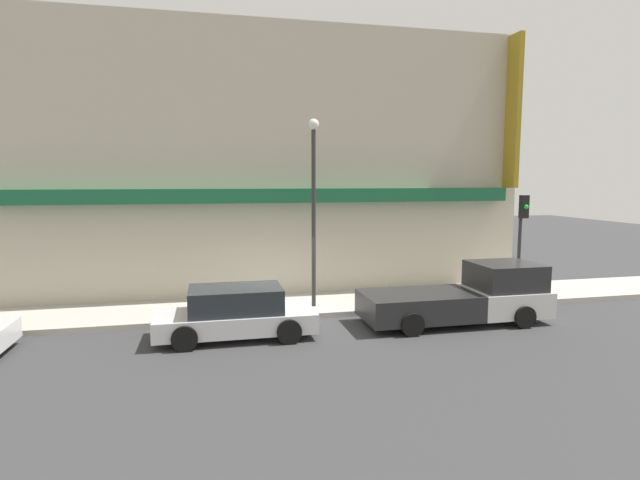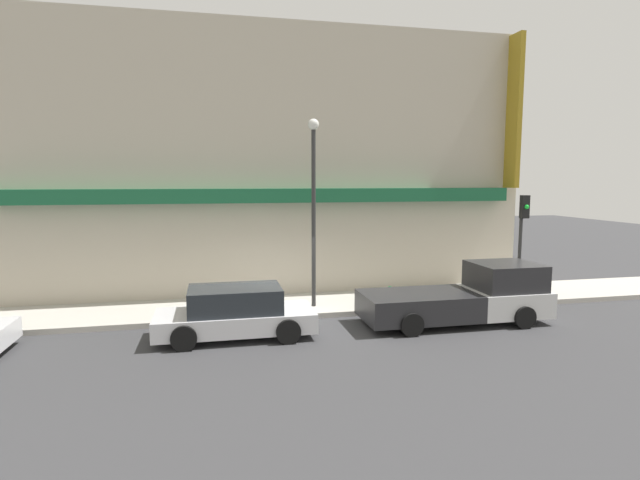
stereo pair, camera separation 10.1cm
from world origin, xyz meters
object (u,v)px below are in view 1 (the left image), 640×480
(pickup_truck, at_px, (466,297))
(traffic_light, at_px, (522,228))
(street_lamp, at_px, (314,192))
(fire_hydrant, at_px, (390,295))
(parked_car, at_px, (236,313))

(pickup_truck, distance_m, traffic_light, 3.98)
(street_lamp, relative_size, traffic_light, 1.67)
(pickup_truck, height_order, traffic_light, traffic_light)
(traffic_light, bearing_deg, street_lamp, 175.69)
(traffic_light, bearing_deg, fire_hydrant, 175.91)
(pickup_truck, relative_size, street_lamp, 0.93)
(pickup_truck, distance_m, fire_hydrant, 2.71)
(parked_car, xyz_separation_m, fire_hydrant, (5.32, 2.07, -0.22))
(fire_hydrant, bearing_deg, pickup_truck, -50.52)
(fire_hydrant, relative_size, traffic_light, 0.16)
(street_lamp, height_order, traffic_light, street_lamp)
(parked_car, bearing_deg, fire_hydrant, 21.97)
(pickup_truck, xyz_separation_m, parked_car, (-7.03, 0.00, -0.09))
(pickup_truck, height_order, street_lamp, street_lamp)
(pickup_truck, xyz_separation_m, fire_hydrant, (-1.71, 2.07, -0.31))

